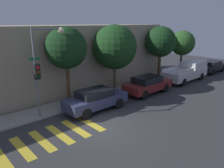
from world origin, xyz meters
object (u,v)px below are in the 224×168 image
object	(u,v)px
tree_far_end	(161,42)
tree_behind_truck	(182,43)
pickup_truck	(187,71)
sedan_middle	(148,84)
traffic_light_pole	(42,61)
tree_midblock	(115,47)
sedan_near_corner	(96,99)
sedan_far_end	(212,66)
tree_near_corner	(66,48)

from	to	relation	value
tree_far_end	tree_behind_truck	distance (m)	4.25
pickup_truck	tree_behind_truck	size ratio (longest dim) A/B	1.15
sedan_middle	tree_far_end	xyz separation A→B (m)	(4.65, 2.27, 3.10)
tree_behind_truck	traffic_light_pole	bearing A→B (deg)	-176.73
sedan_middle	pickup_truck	distance (m)	6.34
tree_midblock	traffic_light_pole	bearing A→B (deg)	-171.69
traffic_light_pole	pickup_truck	xyz separation A→B (m)	(14.85, -1.27, -2.62)
tree_far_end	sedan_middle	bearing A→B (deg)	-154.04
sedan_middle	traffic_light_pole	bearing A→B (deg)	171.50
tree_far_end	traffic_light_pole	bearing A→B (deg)	-175.68
pickup_truck	tree_midblock	size ratio (longest dim) A/B	0.99
sedan_near_corner	pickup_truck	size ratio (longest dim) A/B	0.79
pickup_truck	sedan_far_end	size ratio (longest dim) A/B	1.22
tree_near_corner	tree_far_end	world-z (taller)	tree_near_corner
sedan_near_corner	pickup_truck	distance (m)	11.88
tree_near_corner	tree_far_end	size ratio (longest dim) A/B	1.02
tree_near_corner	tree_midblock	bearing A→B (deg)	0.00
sedan_middle	tree_near_corner	size ratio (longest dim) A/B	0.80
pickup_truck	tree_far_end	bearing A→B (deg)	126.65
sedan_far_end	tree_near_corner	distance (m)	18.81
tree_midblock	tree_behind_truck	xyz separation A→B (m)	(10.58, 0.00, -0.32)
sedan_far_end	tree_behind_truck	xyz separation A→B (m)	(-3.23, 2.27, 2.77)
pickup_truck	tree_near_corner	distance (m)	13.18
sedan_far_end	pickup_truck	bearing A→B (deg)	-180.00
sedan_middle	tree_near_corner	world-z (taller)	tree_near_corner
sedan_middle	tree_far_end	bearing A→B (deg)	25.96
tree_behind_truck	sedan_near_corner	bearing A→B (deg)	-171.07
tree_near_corner	traffic_light_pole	bearing A→B (deg)	-156.12
sedan_near_corner	sedan_far_end	distance (m)	17.65
sedan_middle	sedan_far_end	size ratio (longest dim) A/B	0.96
tree_far_end	tree_near_corner	bearing A→B (deg)	180.00
sedan_near_corner	sedan_far_end	bearing A→B (deg)	0.00
traffic_light_pole	sedan_far_end	bearing A→B (deg)	-3.53
sedan_near_corner	tree_midblock	size ratio (longest dim) A/B	0.78
tree_near_corner	tree_behind_truck	distance (m)	15.16
sedan_middle	tree_far_end	distance (m)	6.03
pickup_truck	tree_far_end	world-z (taller)	tree_far_end
traffic_light_pole	pickup_truck	distance (m)	15.13
sedan_middle	tree_far_end	size ratio (longest dim) A/B	0.82
tree_near_corner	tree_midblock	size ratio (longest dim) A/B	0.98
traffic_light_pole	sedan_far_end	world-z (taller)	traffic_light_pole
tree_far_end	sedan_far_end	bearing A→B (deg)	-16.90
sedan_far_end	tree_midblock	size ratio (longest dim) A/B	0.81
sedan_middle	tree_behind_truck	world-z (taller)	tree_behind_truck
tree_near_corner	tree_behind_truck	size ratio (longest dim) A/B	1.13
sedan_far_end	sedan_near_corner	bearing A→B (deg)	180.00
traffic_light_pole	tree_far_end	xyz separation A→B (m)	(13.16, 0.99, 0.32)
pickup_truck	tree_midblock	xyz separation A→B (m)	(-8.04, 2.27, 2.88)
sedan_middle	tree_behind_truck	distance (m)	9.56
traffic_light_pole	pickup_truck	size ratio (longest dim) A/B	0.99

